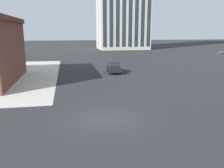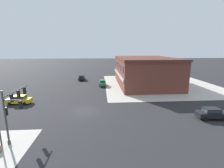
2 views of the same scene
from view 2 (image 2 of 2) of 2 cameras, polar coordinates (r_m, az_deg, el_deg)
The scene contains 8 objects.
ground_plane at distance 27.89m, azimuth -9.52°, elevation -9.47°, with size 320.00×320.00×0.00m, color #262628.
sidewalk_far_corner at distance 50.00m, azimuth 16.24°, elevation -0.06°, with size 32.00×32.00×0.02m, color #B7B2A8.
traffic_signal_main at distance 21.48m, azimuth -31.76°, elevation -6.72°, with size 5.94×2.09×6.09m.
car_main_northbound_near at distance 45.83m, azimuth -3.36°, elevation 0.50°, with size 4.43×1.95×1.68m.
car_main_northbound_far at distance 35.36m, azimuth -30.12°, elevation -4.74°, with size 1.96×4.44×1.68m.
car_main_southbound_near at distance 28.57m, azimuth 31.97°, elevation -8.73°, with size 2.12×4.51×1.68m.
car_main_southbound_far at distance 55.10m, azimuth -10.78°, elevation 2.29°, with size 4.41×1.91×1.68m.
storefront_block_near_corner at distance 48.07m, azimuth 11.47°, elevation 4.54°, with size 22.67×15.49×7.96m.
Camera 2 is at (25.80, 2.73, 10.24)m, focal length 25.70 mm.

